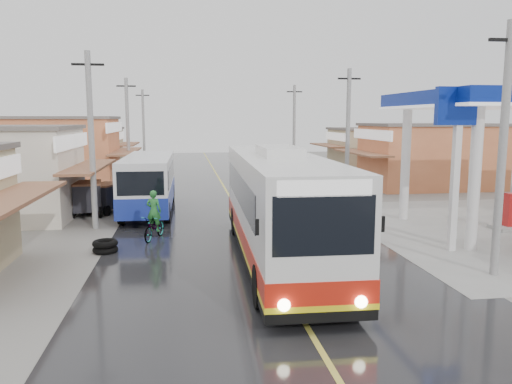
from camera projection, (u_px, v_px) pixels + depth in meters
ground at (282, 285)px, 15.21m from camera, size 120.00×120.00×0.00m
road at (234, 203)px, 29.89m from camera, size 12.00×90.00×0.02m
centre_line at (234, 203)px, 29.89m from camera, size 0.15×90.00×0.01m
shopfronts_left at (21, 200)px, 30.99m from camera, size 11.00×44.00×5.20m
shopfronts_right at (494, 206)px, 29.07m from camera, size 11.00×44.00×4.80m
utility_poles_left at (116, 203)px, 29.88m from camera, size 1.60×50.00×8.00m
utility_poles_right at (346, 201)px, 30.88m from camera, size 1.60×36.00×8.00m
coach_bus at (278, 206)px, 17.73m from camera, size 3.22×13.10×4.07m
second_bus at (149, 182)px, 27.01m from camera, size 2.57×9.11×3.01m
cyclist at (154, 223)px, 20.84m from camera, size 1.30×2.09×2.13m
tricycle_near at (106, 196)px, 26.83m from camera, size 2.02×2.42×1.58m
tricycle_far at (87, 196)px, 26.06m from camera, size 1.82×2.31×1.77m
tyre_stack at (105, 246)px, 18.88m from camera, size 0.95×0.95×0.49m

